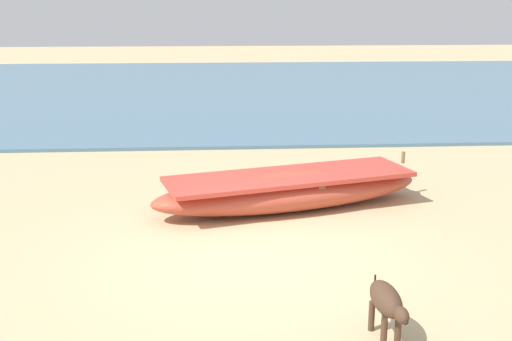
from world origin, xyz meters
TOP-DOWN VIEW (x-y plane):
  - ground at (0.00, 0.00)m, footprint 80.00×80.00m
  - sea_water at (0.00, 16.11)m, footprint 60.00×20.00m
  - fishing_boat_0 at (0.71, 1.89)m, footprint 4.68×2.36m
  - calf_near_dark at (1.16, -2.29)m, footprint 0.30×0.89m

SIDE VIEW (x-z plane):
  - ground at x=0.00m, z-range 0.00..0.00m
  - sea_water at x=0.00m, z-range 0.00..0.08m
  - fishing_boat_0 at x=0.71m, z-range -0.08..0.70m
  - calf_near_dark at x=1.16m, z-range 0.13..0.70m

